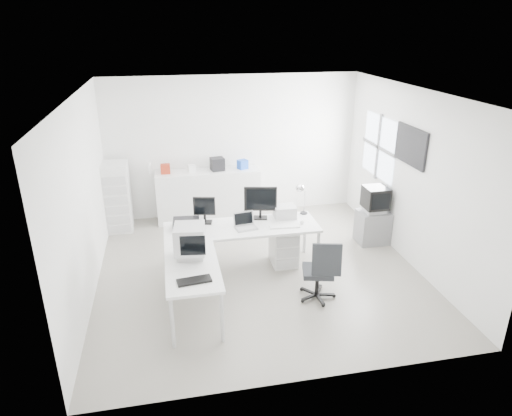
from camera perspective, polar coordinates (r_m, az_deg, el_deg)
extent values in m
cube|color=#B1AB9F|center=(7.42, 0.31, -7.74)|extent=(5.00, 5.00, 0.01)
cube|color=white|center=(6.49, 0.36, 14.20)|extent=(5.00, 5.00, 0.01)
cube|color=white|center=(9.19, -2.86, 7.65)|extent=(5.00, 0.02, 2.80)
cube|color=white|center=(6.81, -20.74, 0.92)|extent=(0.02, 5.00, 2.80)
cube|color=white|center=(7.71, 18.88, 3.59)|extent=(0.02, 5.00, 2.80)
cube|color=silver|center=(7.50, 3.48, -4.83)|extent=(0.40, 0.50, 0.60)
cube|color=black|center=(7.11, -8.71, -1.98)|extent=(0.42, 0.34, 0.14)
cube|color=silver|center=(7.12, 3.58, -2.28)|extent=(0.48, 0.17, 0.02)
sphere|color=silver|center=(7.23, 5.78, -1.76)|extent=(0.07, 0.07, 0.07)
cube|color=#B9B9B9|center=(7.43, 3.62, -0.44)|extent=(0.35, 0.30, 0.20)
cube|color=black|center=(5.72, -7.74, -8.98)|extent=(0.44, 0.22, 0.03)
cube|color=slate|center=(8.46, 14.36, -2.29)|extent=(0.54, 0.44, 0.59)
cube|color=silver|center=(9.15, -5.97, 1.62)|extent=(2.03, 0.51, 1.01)
cube|color=#A22C17|center=(8.92, -11.26, 4.82)|extent=(0.18, 0.16, 0.18)
cube|color=silver|center=(8.94, -8.04, 4.94)|extent=(0.16, 0.14, 0.14)
cube|color=black|center=(8.96, -4.86, 5.49)|extent=(0.29, 0.27, 0.25)
cube|color=blue|center=(9.04, -1.69, 5.48)|extent=(0.23, 0.22, 0.18)
cylinder|color=silver|center=(8.96, -13.19, 4.88)|extent=(0.07, 0.07, 0.22)
cube|color=silver|center=(8.96, -16.90, 1.34)|extent=(0.46, 0.55, 1.32)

